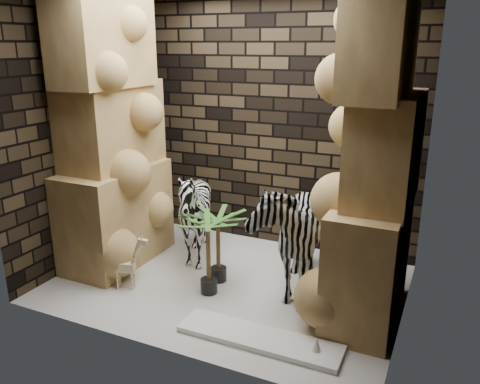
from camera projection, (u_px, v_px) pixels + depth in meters
The scene contains 13 objects.
floor at pixel (228, 283), 5.08m from camera, with size 3.50×3.50×0.00m, color silver.
wall_back at pixel (273, 124), 5.72m from camera, with size 3.50×3.50×0.00m, color black.
wall_front at pixel (151, 173), 3.55m from camera, with size 3.50×3.50×0.00m, color black.
wall_left at pixel (85, 130), 5.33m from camera, with size 3.00×3.00×0.00m, color black.
wall_right at pixel (419, 160), 3.93m from camera, with size 3.00×3.00×0.00m, color black.
rock_pillar_left at pixel (110, 132), 5.19m from camera, with size 0.68×1.30×3.00m, color tan, non-canonical shape.
rock_pillar_right at pixel (377, 157), 4.06m from camera, with size 0.58×1.25×3.00m, color tan, non-canonical shape.
zebra_right at pixel (289, 221), 4.78m from camera, with size 0.66×1.23×1.45m, color white.
zebra_left at pixel (194, 219), 5.43m from camera, with size 0.93×1.15×1.04m, color white.
giraffe_toy at pixel (124, 261), 4.88m from camera, with size 0.31×0.10×0.60m, color beige, non-canonical shape.
palm_front at pixel (218, 247), 5.02m from camera, with size 0.36×0.36×0.78m, color #1D4F15, non-canonical shape.
palm_back at pixel (208, 256), 4.77m from camera, with size 0.36×0.36×0.81m, color #1D4F15, non-canonical shape.
surfboard at pixel (259, 338), 4.08m from camera, with size 1.42×0.35×0.05m, color white.
Camera 1 is at (2.03, -4.09, 2.42)m, focal length 36.14 mm.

